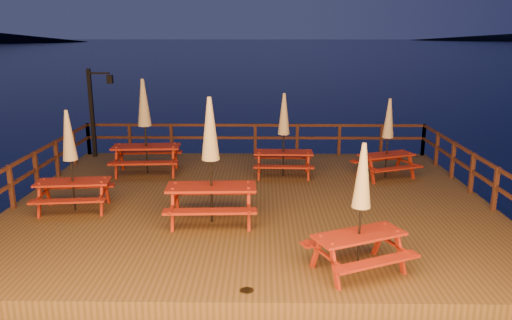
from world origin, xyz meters
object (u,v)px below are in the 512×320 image
object	(u,v)px
lamp_post	(96,105)
picnic_table_1	(211,159)
picnic_table_0	(284,134)
picnic_table_2	(145,125)

from	to	relation	value
lamp_post	picnic_table_1	bearing A→B (deg)	-53.39
lamp_post	picnic_table_0	xyz separation A→B (m)	(6.27, -2.32, -0.51)
picnic_table_0	lamp_post	bearing A→B (deg)	161.00
picnic_table_0	picnic_table_2	xyz separation A→B (m)	(-4.14, 0.21, 0.20)
picnic_table_1	picnic_table_0	bearing A→B (deg)	62.21
picnic_table_1	picnic_table_2	size ratio (longest dim) A/B	1.00
lamp_post	picnic_table_0	world-z (taller)	lamp_post
picnic_table_1	picnic_table_2	world-z (taller)	picnic_table_2
lamp_post	picnic_table_2	world-z (taller)	lamp_post
picnic_table_0	picnic_table_1	bearing A→B (deg)	-113.96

